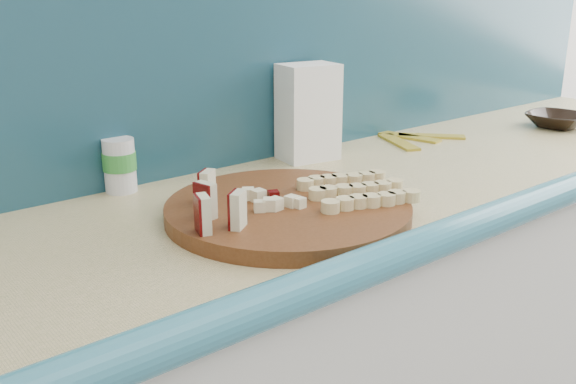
{
  "coord_description": "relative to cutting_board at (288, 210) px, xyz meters",
  "views": [
    {
      "loc": [
        -1.04,
        0.61,
        1.31
      ],
      "look_at": [
        -0.37,
        1.43,
        0.96
      ],
      "focal_mm": 40.0,
      "sensor_mm": 36.0,
      "label": 1
    }
  ],
  "objects": [
    {
      "name": "kitchen_counter",
      "position": [
        0.47,
        0.06,
        -0.47
      ],
      "size": [
        2.2,
        0.63,
        0.91
      ],
      "color": "silver",
      "rests_on": "ground"
    },
    {
      "name": "backsplash",
      "position": [
        0.47,
        0.35,
        0.24
      ],
      "size": [
        2.2,
        0.02,
        0.5
      ],
      "primitive_type": "cube",
      "color": "teal",
      "rests_on": "kitchen_counter"
    },
    {
      "name": "cutting_board",
      "position": [
        0.0,
        0.0,
        0.0
      ],
      "size": [
        0.55,
        0.55,
        0.03
      ],
      "primitive_type": "cylinder",
      "rotation": [
        0.0,
        0.0,
        -0.34
      ],
      "color": "#49250F",
      "rests_on": "kitchen_counter"
    },
    {
      "name": "apple_wedges",
      "position": [
        -0.15,
        0.01,
        0.04
      ],
      "size": [
        0.11,
        0.17,
        0.06
      ],
      "color": "beige",
      "rests_on": "cutting_board"
    },
    {
      "name": "apple_chunks",
      "position": [
        -0.03,
        0.01,
        0.02
      ],
      "size": [
        0.06,
        0.07,
        0.02
      ],
      "color": "beige",
      "rests_on": "cutting_board"
    },
    {
      "name": "banana_slices",
      "position": [
        0.12,
        -0.04,
        0.02
      ],
      "size": [
        0.22,
        0.21,
        0.02
      ],
      "color": "#D5C182",
      "rests_on": "cutting_board"
    },
    {
      "name": "brown_bowl",
      "position": [
        1.07,
        0.08,
        0.01
      ],
      "size": [
        0.19,
        0.19,
        0.04
      ],
      "primitive_type": "imported",
      "rotation": [
        0.0,
        0.0,
        0.12
      ],
      "color": "black",
      "rests_on": "kitchen_counter"
    },
    {
      "name": "flour_bag",
      "position": [
        0.29,
        0.28,
        0.1
      ],
      "size": [
        0.14,
        0.11,
        0.22
      ],
      "primitive_type": "cube",
      "rotation": [
        0.0,
        0.0,
        -0.17
      ],
      "color": "white",
      "rests_on": "kitchen_counter"
    },
    {
      "name": "canister",
      "position": [
        -0.16,
        0.33,
        0.04
      ],
      "size": [
        0.07,
        0.07,
        0.11
      ],
      "rotation": [
        0.0,
        0.0,
        -0.34
      ],
      "color": "silver",
      "rests_on": "kitchen_counter"
    },
    {
      "name": "banana_peel",
      "position": [
        0.63,
        0.25,
        -0.01
      ],
      "size": [
        0.24,
        0.2,
        0.01
      ],
      "rotation": [
        0.0,
        0.0,
        0.04
      ],
      "color": "gold",
      "rests_on": "kitchen_counter"
    }
  ]
}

